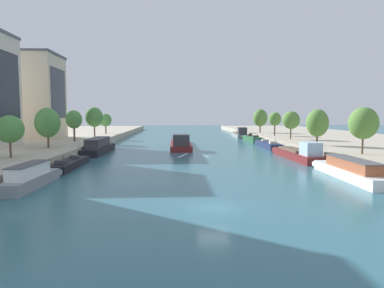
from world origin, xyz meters
name	(u,v)px	position (x,y,z in m)	size (l,w,h in m)	color
ground_plane	(214,208)	(0.00, 0.00, 0.00)	(400.00, 400.00, 0.00)	#2D6070
quay_left	(31,142)	(-37.06, 55.00, 0.82)	(36.00, 170.00, 1.64)	#B2A893
quay_right	(340,140)	(37.06, 55.00, 0.82)	(36.00, 170.00, 1.64)	#B2A893
barge_midriver	(181,143)	(-1.97, 47.97, 0.94)	(4.38, 24.54, 3.25)	maroon
wake_behind_barge	(193,155)	(-0.01, 33.21, 0.01)	(5.60, 5.88, 0.03)	#A0CCD6
moored_boat_left_midway	(31,177)	(-17.27, 8.14, 1.01)	(2.37, 10.56, 2.42)	gray
moored_boat_left_lone	(70,164)	(-17.38, 20.48, 0.52)	(2.48, 12.30, 2.07)	black
moored_boat_left_downstream	(99,147)	(-17.41, 37.67, 1.20)	(3.10, 16.33, 2.87)	black
moored_boat_right_lone	(350,170)	(16.58, 11.08, 0.98)	(2.86, 14.94, 2.34)	silver
moored_boat_right_end	(298,153)	(16.68, 27.43, 0.94)	(3.46, 16.56, 3.15)	maroon
moored_boat_right_far	(268,145)	(17.05, 46.97, 0.62)	(2.75, 14.54, 2.29)	#1E284C
moored_boat_right_near	(252,139)	(17.40, 64.00, 0.68)	(2.77, 13.17, 2.41)	#235633
moored_boat_right_downstream	(240,134)	(16.98, 79.38, 0.97)	(4.03, 16.68, 3.31)	gray
tree_left_third	(10,129)	(-24.26, 18.64, 5.32)	(3.53, 3.53, 5.46)	brown
tree_left_by_lamp	(48,123)	(-24.19, 31.26, 5.84)	(4.07, 4.07, 6.66)	brown
tree_left_distant	(74,120)	(-23.99, 44.92, 6.13)	(3.29, 3.29, 6.41)	brown
tree_left_nearest	(94,117)	(-23.22, 58.87, 6.52)	(4.26, 4.26, 7.35)	brown
tree_left_far	(106,120)	(-23.30, 72.65, 5.55)	(3.34, 3.34, 5.79)	brown
tree_right_end_of_row	(363,123)	(23.28, 20.53, 5.97)	(3.98, 3.98, 6.59)	brown
tree_right_nearest	(317,123)	(22.58, 34.33, 5.64)	(3.93, 3.93, 6.51)	brown
tree_right_far	(291,120)	(22.81, 49.13, 5.91)	(3.84, 3.84, 6.29)	brown
tree_right_past_mid	(275,119)	(22.87, 61.80, 5.97)	(3.25, 3.25, 6.13)	brown
tree_right_midway	(260,118)	(22.61, 76.34, 6.13)	(4.33, 4.33, 7.14)	brown
building_left_far_end	(24,96)	(-37.92, 54.09, 11.35)	(16.19, 12.23, 19.39)	beige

